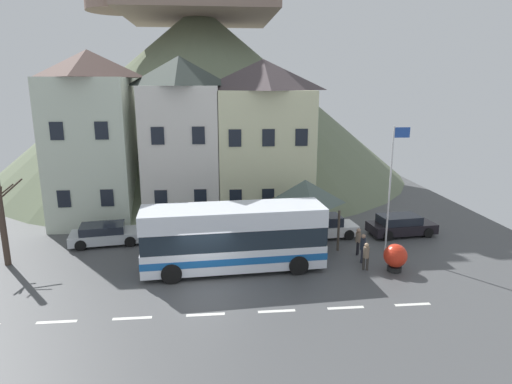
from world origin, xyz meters
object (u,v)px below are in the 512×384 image
Objects in this scene: townhouse_02 at (263,140)px; flagpole at (392,181)px; bare_tree_01 at (1,213)px; pedestrian_02 at (363,247)px; parked_car_01 at (401,225)px; pedestrian_00 at (295,234)px; hilltop_castle at (200,87)px; transit_bus at (234,238)px; parked_car_00 at (323,227)px; public_bench at (311,222)px; pedestrian_01 at (366,254)px; harbour_buoy at (395,256)px; parked_car_02 at (106,234)px; pedestrian_03 at (358,239)px; bus_shelter at (305,192)px; townhouse_01 at (182,140)px; townhouse_00 at (94,138)px.

flagpole is (6.29, -7.97, -1.37)m from townhouse_02.
pedestrian_02 is at bearing -4.60° from bare_tree_01.
pedestrian_00 is at bearing -171.25° from parked_car_01.
hilltop_castle is 9.78× the size of parked_car_01.
parked_car_00 is (5.83, 4.42, -1.02)m from transit_bus.
transit_bus reaches higher than public_bench.
hilltop_castle is 28.61× the size of pedestrian_01.
harbour_buoy is (2.77, -7.16, 0.33)m from public_bench.
parked_car_00 is at bearing -58.05° from townhouse_02.
pedestrian_00 is at bearing -142.22° from parked_car_00.
parked_car_02 is (-13.34, 0.07, -0.06)m from parked_car_00.
hilltop_castle is at bearing 110.09° from pedestrian_03.
bus_shelter is 2.35× the size of pedestrian_00.
townhouse_01 is 0.27× the size of hilltop_castle.
parked_car_02 is 0.80× the size of bare_tree_01.
flagpole is (1.83, 0.33, 3.25)m from pedestrian_03.
townhouse_00 is 11.64m from townhouse_02.
pedestrian_00 is (-2.20, -2.03, 0.28)m from parked_car_00.
transit_bus is at bearing -169.44° from flagpole.
transit_bus is 2.18× the size of parked_car_01.
bus_shelter reaches higher than pedestrian_03.
townhouse_01 is 6.83× the size of pedestrian_00.
pedestrian_03 is at bearing -20.42° from parked_car_02.
pedestrian_01 is at bearing -79.11° from public_bench.
pedestrian_00 is (3.63, 2.39, -0.74)m from transit_bus.
parked_car_01 is at bearing 5.57° from bus_shelter.
bare_tree_01 is (-9.80, -24.80, -6.26)m from hilltop_castle.
bus_shelter is at bearing 155.40° from flagpole.
townhouse_00 reaches higher than flagpole.
hilltop_castle is 24.23m from parked_car_02.
pedestrian_01 is 4.61m from flagpole.
parked_car_00 is 2.71× the size of pedestrian_03.
harbour_buoy is at bearing -45.57° from pedestrian_02.
townhouse_01 is at bearing 137.04° from pedestrian_02.
public_bench is at bearing -69.57° from hilltop_castle.
flagpole is (16.39, -2.83, 3.54)m from parked_car_02.
pedestrian_00 is (-0.83, -1.29, -2.16)m from bus_shelter.
bare_tree_01 reaches higher than harbour_buoy.
transit_bus is 2.26× the size of parked_car_00.
townhouse_02 is at bearing 118.29° from pedestrian_03.
pedestrian_00 is 5.75m from harbour_buoy.
townhouse_00 is at bearing 152.59° from pedestrian_03.
bare_tree_01 is (-15.60, -0.65, 1.89)m from pedestrian_00.
parked_car_00 is at bearing 113.46° from harbour_buoy.
hilltop_castle is at bearing 105.71° from townhouse_02.
pedestrian_00 reaches higher than harbour_buoy.
parked_car_01 is (8.25, -5.32, -4.88)m from townhouse_02.
townhouse_02 reaches higher than bare_tree_01.
pedestrian_02 reaches higher than parked_car_00.
townhouse_01 is 15.71m from parked_car_01.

